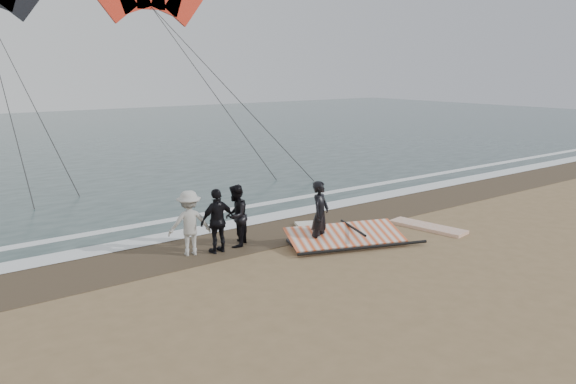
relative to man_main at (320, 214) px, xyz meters
The scene contains 11 objects.
ground 2.66m from the man_main, 85.55° to the right, with size 120.00×120.00×0.00m, color #8C704C.
sea 30.54m from the man_main, 89.64° to the left, with size 120.00×54.00×0.02m, color #233838.
wet_sand 2.24m from the man_main, 84.57° to the left, with size 120.00×2.80×0.01m, color #4C3D2B.
foam_near 3.55m from the man_main, 86.79° to the left, with size 120.00×0.90×0.01m, color white.
foam_far 5.21m from the man_main, 87.85° to the left, with size 120.00×0.45×0.01m, color white.
man_main is the anchor object (origin of this frame).
board_white 4.09m from the man_main, ahead, with size 0.69×2.46×0.10m, color white.
board_cream 1.54m from the man_main, 58.47° to the left, with size 0.63×2.35×0.10m, color white.
trio_cluster 3.02m from the man_main, 150.82° to the left, with size 2.60×1.13×1.80m.
sail_rig 1.00m from the man_main, 12.97° to the right, with size 3.70×2.70×0.49m.
kite_red 21.42m from the man_main, 78.73° to the left, with size 7.37×6.34×15.11m.
Camera 1 is at (-10.07, -9.17, 4.97)m, focal length 35.00 mm.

